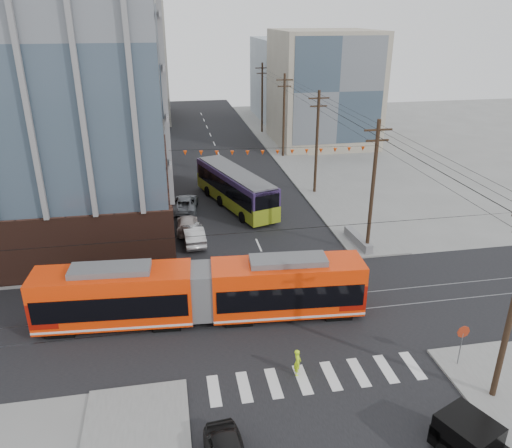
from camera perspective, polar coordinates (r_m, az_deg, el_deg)
The scene contains 14 objects.
ground at distance 30.78m, azimuth 5.30°, elevation -13.55°, with size 160.00×160.00×0.00m, color slate.
bg_bldg_nw_near at distance 76.87m, azimuth -18.35°, elevation 15.04°, with size 18.00×16.00×18.00m, color #8C99A5.
bg_bldg_ne_near at distance 76.02m, azimuth 7.68°, elevation 15.12°, with size 14.00×14.00×16.00m, color gray.
bg_bldg_nw_far at distance 96.27m, azimuth -15.18°, elevation 17.41°, with size 16.00×18.00×20.00m, color gray.
bg_bldg_ne_far at distance 95.73m, azimuth 5.09°, elevation 16.24°, with size 16.00×16.00×14.00m, color #8C99A5.
utility_pole_far at distance 82.20m, azimuth 0.70°, elevation 14.14°, with size 0.30×0.30×11.00m, color black.
streetcar at distance 31.99m, azimuth -6.19°, elevation -7.76°, with size 20.60×2.90×3.97m, color #F33206, non-canonical shape.
city_bus at distance 50.61m, azimuth -2.41°, elevation 4.14°, with size 2.88×13.29×3.77m, color #332250, non-canonical shape.
parked_car_silver at distance 43.02m, azimuth -7.24°, elevation -1.11°, with size 1.71×4.90×1.61m, color #B1B1B1.
parked_car_white at distance 45.41m, azimuth -7.87°, elevation -0.01°, with size 1.84×4.52×1.31m, color #BEB3AF.
parked_car_grey at distance 50.18m, azimuth -8.12°, elevation 2.36°, with size 2.45×5.31×1.48m, color #585E65.
pedestrian at distance 28.18m, azimuth 4.76°, elevation -15.47°, with size 0.58×0.38×1.58m, color #CBFF19.
stop_sign at distance 30.53m, azimuth 22.32°, elevation -12.93°, with size 0.75×0.75×2.48m, color #992911, non-canonical shape.
jersey_barrier at distance 43.23m, azimuth 11.56°, elevation -1.83°, with size 0.98×4.36×0.87m, color gray.
Camera 1 is at (-7.17, -23.66, 18.33)m, focal length 35.00 mm.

